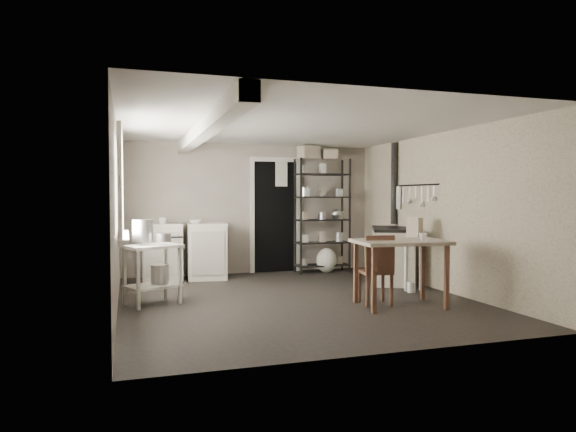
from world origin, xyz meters
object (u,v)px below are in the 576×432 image
object	(u,v)px
flour_sack	(327,259)
work_table	(400,276)
stockpot	(143,230)
chair	(375,266)
prep_table	(153,273)
base_cabinets	(185,252)
shelf_rack	(322,220)
stove	(392,255)

from	to	relation	value
flour_sack	work_table	bearing A→B (deg)	-93.59
stockpot	chair	bearing A→B (deg)	-17.60
work_table	flour_sack	xyz separation A→B (m)	(0.18, 2.91, -0.14)
prep_table	stockpot	size ratio (longest dim) A/B	2.71
chair	work_table	bearing A→B (deg)	-32.02
prep_table	work_table	xyz separation A→B (m)	(2.94, -1.04, -0.02)
base_cabinets	work_table	xyz separation A→B (m)	(2.33, -2.91, -0.08)
stockpot	shelf_rack	world-z (taller)	shelf_rack
prep_table	shelf_rack	size ratio (longest dim) A/B	0.37
base_cabinets	shelf_rack	bearing A→B (deg)	6.01
stockpot	flour_sack	world-z (taller)	stockpot
base_cabinets	stove	distance (m)	3.38
prep_table	flour_sack	xyz separation A→B (m)	(3.12, 1.87, -0.16)
stove	shelf_rack	bearing A→B (deg)	142.12
stove	chair	distance (m)	1.79
work_table	chair	xyz separation A→B (m)	(-0.24, 0.20, 0.10)
prep_table	base_cabinets	world-z (taller)	base_cabinets
work_table	flour_sack	distance (m)	2.92
flour_sack	stove	bearing A→B (deg)	-63.52
stockpot	chair	world-z (taller)	stockpot
prep_table	shelf_rack	world-z (taller)	shelf_rack
shelf_rack	flour_sack	distance (m)	0.72
stockpot	base_cabinets	xyz separation A→B (m)	(0.72, 1.82, -0.48)
chair	base_cabinets	bearing A→B (deg)	135.72
stockpot	flour_sack	distance (m)	3.77
base_cabinets	chair	bearing A→B (deg)	-47.98
stockpot	flour_sack	xyz separation A→B (m)	(3.23, 1.82, -0.70)
shelf_rack	chair	bearing A→B (deg)	-97.59
stove	chair	xyz separation A→B (m)	(-1.05, -1.45, 0.04)
shelf_rack	chair	xyz separation A→B (m)	(-0.36, -2.78, -0.46)
prep_table	stove	xyz separation A→B (m)	(3.75, 0.61, 0.04)
flour_sack	shelf_rack	bearing A→B (deg)	127.84
stockpot	chair	xyz separation A→B (m)	(2.81, -0.89, -0.45)
prep_table	chair	distance (m)	2.83
work_table	prep_table	bearing A→B (deg)	160.48
shelf_rack	flour_sack	size ratio (longest dim) A/B	4.62
base_cabinets	chair	size ratio (longest dim) A/B	1.59
stove	stockpot	bearing A→B (deg)	-146.86
shelf_rack	stove	world-z (taller)	shelf_rack
prep_table	stove	world-z (taller)	stove
prep_table	chair	bearing A→B (deg)	-17.31
shelf_rack	work_table	world-z (taller)	shelf_rack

